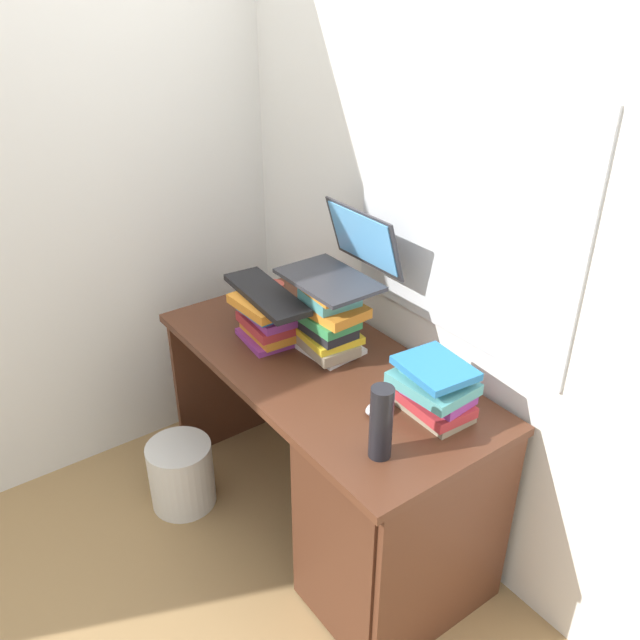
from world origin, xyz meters
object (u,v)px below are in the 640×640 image
object	(u,v)px
laptop	(343,262)
mug	(274,294)
desk	(375,492)
book_stack_side	(435,389)
keyboard	(266,294)
book_stack_keyboard_riser	(267,318)
book_stack_tall	(328,319)
computer_mouse	(380,408)
wastebasket	(181,474)
water_bottle	(381,423)

from	to	relation	value
laptop	mug	size ratio (longest dim) A/B	2.80
desk	mug	world-z (taller)	mug
mug	laptop	bearing A→B (deg)	2.73
book_stack_side	keyboard	xyz separation A→B (m)	(-0.68, -0.18, 0.10)
book_stack_keyboard_riser	keyboard	xyz separation A→B (m)	(0.00, 0.00, 0.10)
book_stack_tall	laptop	xyz separation A→B (m)	(0.00, 0.06, 0.20)
computer_mouse	wastebasket	xyz separation A→B (m)	(-0.73, -0.39, -0.60)
desk	keyboard	distance (m)	0.78
keyboard	computer_mouse	world-z (taller)	keyboard
book_stack_side	water_bottle	size ratio (longest dim) A/B	1.07
laptop	water_bottle	size ratio (longest dim) A/B	1.52
book_stack_side	water_bottle	world-z (taller)	water_bottle
laptop	book_stack_side	bearing A→B (deg)	-1.99
mug	computer_mouse	bearing A→B (deg)	-8.83
book_stack_side	computer_mouse	bearing A→B (deg)	-128.60
laptop	wastebasket	size ratio (longest dim) A/B	1.23
book_stack_tall	keyboard	size ratio (longest dim) A/B	0.67
book_stack_tall	laptop	world-z (taller)	laptop
desk	water_bottle	world-z (taller)	water_bottle
computer_mouse	water_bottle	distance (m)	0.22
book_stack_keyboard_riser	book_stack_side	xyz separation A→B (m)	(0.68, 0.18, -0.00)
computer_mouse	mug	xyz separation A→B (m)	(-0.80, 0.12, 0.03)
book_stack_tall	book_stack_keyboard_riser	xyz separation A→B (m)	(-0.19, -0.13, -0.04)
computer_mouse	keyboard	bearing A→B (deg)	-175.08
book_stack_tall	wastebasket	distance (m)	0.92
laptop	water_bottle	distance (m)	0.64
book_stack_keyboard_riser	desk	bearing A→B (deg)	4.58
wastebasket	mug	bearing A→B (deg)	98.21
book_stack_keyboard_riser	wastebasket	bearing A→B (deg)	-114.52
book_stack_tall	book_stack_side	bearing A→B (deg)	5.19
book_stack_side	computer_mouse	distance (m)	0.18
desk	laptop	size ratio (longest dim) A/B	3.83
wastebasket	water_bottle	bearing A→B (deg)	16.35
laptop	computer_mouse	xyz separation A→B (m)	(0.38, -0.15, -0.32)
book_stack_keyboard_riser	laptop	xyz separation A→B (m)	(0.19, 0.20, 0.24)
desk	wastebasket	xyz separation A→B (m)	(-0.73, -0.38, -0.25)
desk	laptop	bearing A→B (deg)	158.67
book_stack_tall	book_stack_side	distance (m)	0.49
book_stack_tall	keyboard	distance (m)	0.24
book_stack_side	computer_mouse	size ratio (longest dim) A/B	2.35
laptop	wastebasket	xyz separation A→B (m)	(-0.35, -0.53, -0.92)
book_stack_side	wastebasket	xyz separation A→B (m)	(-0.83, -0.52, -0.67)
book_stack_tall	keyboard	bearing A→B (deg)	-144.95
book_stack_tall	keyboard	world-z (taller)	book_stack_tall
book_stack_keyboard_riser	keyboard	world-z (taller)	keyboard
book_stack_keyboard_riser	book_stack_side	size ratio (longest dim) A/B	1.02
mug	water_bottle	distance (m)	0.99
computer_mouse	wastebasket	world-z (taller)	computer_mouse
book_stack_tall	water_bottle	bearing A→B (deg)	-21.84
computer_mouse	water_bottle	xyz separation A→B (m)	(0.15, -0.13, 0.10)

